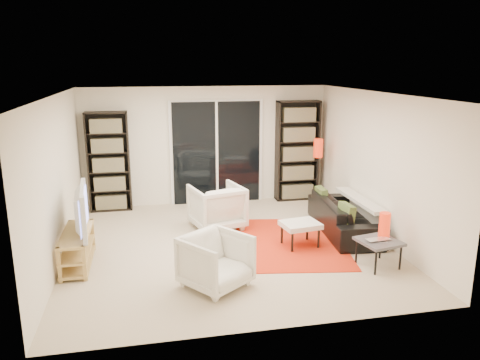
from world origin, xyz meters
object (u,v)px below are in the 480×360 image
Objects in this scene: tv_stand at (77,248)px; ottoman at (300,226)px; armchair_back at (217,207)px; bookshelf_left at (109,162)px; side_table at (379,243)px; armchair_front at (216,261)px; floor_lamp at (318,155)px; bookshelf_right at (297,151)px; sofa at (344,216)px.

tv_stand reaches higher than ottoman.
armchair_back is 1.61m from ottoman.
bookshelf_left is 5.31m from side_table.
floor_lamp reaches higher than armchair_front.
ottoman is at bearing -106.90° from bookshelf_right.
bookshelf_left is 0.98× the size of sofa.
ottoman is at bearing 121.93° from armchair_back.
armchair_back is 0.62× the size of floor_lamp.
bookshelf_right is (3.85, -0.00, 0.07)m from bookshelf_left.
floor_lamp is at bearing 25.56° from tv_stand.
armchair_back is at bearing 78.66° from sofa.
bookshelf_right reaches higher than floor_lamp.
armchair_front is (-2.31, -3.69, -0.70)m from bookshelf_right.
sofa is at bearing -4.05° from armchair_front.
armchair_back reaches higher than armchair_front.
bookshelf_right is 2.53m from armchair_back.
ottoman is 2.43m from floor_lamp.
armchair_front is at bearing -67.32° from bookshelf_left.
tv_stand is 1.38× the size of armchair_back.
side_table is at bearing 119.88° from armchair_back.
tv_stand is 4.33m from side_table.
bookshelf_left reaches higher than floor_lamp.
armchair_back is at bearing -156.59° from floor_lamp.
sofa is at bearing -93.24° from floor_lamp.
tv_stand is at bearing -179.26° from ottoman.
ottoman is (3.07, -2.58, -0.63)m from bookshelf_left.
side_table is at bearing -42.08° from bookshelf_left.
armchair_front is 1.22× the size of side_table.
floor_lamp is (4.12, -0.50, 0.07)m from bookshelf_left.
armchair_front is at bearing -122.01° from bookshelf_right.
sofa is 2.33× the size of armchair_back.
armchair_back reaches higher than ottoman.
floor_lamp is at bearing -170.94° from armchair_back.
sofa reaches higher than ottoman.
side_table is 3.12m from floor_lamp.
bookshelf_right reaches higher than sofa.
bookshelf_left reaches higher than ottoman.
tv_stand is at bearing 13.28° from armchair_back.
bookshelf_right is 4.41m from armchair_front.
ottoman is at bearing -40.08° from bookshelf_left.
armchair_back is at bearing -37.62° from bookshelf_left.
armchair_back reaches higher than sofa.
bookshelf_right is 1.77× the size of tv_stand.
armchair_back is (-1.95, -1.46, -0.66)m from bookshelf_right.
ottoman is (1.17, -1.12, -0.05)m from armchair_back.
bookshelf_left is 1.64× the size of tv_stand.
sofa reaches higher than tv_stand.
bookshelf_left is 2.27× the size of armchair_back.
ottoman is at bearing 121.76° from sofa.
armchair_front is at bearing -29.89° from tv_stand.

